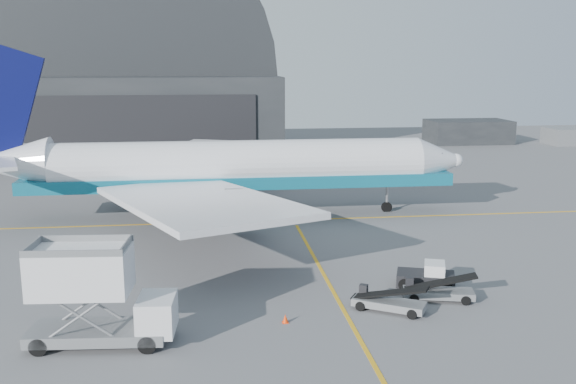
{
  "coord_description": "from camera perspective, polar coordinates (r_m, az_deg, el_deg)",
  "views": [
    {
      "loc": [
        -7.54,
        -35.84,
        14.06
      ],
      "look_at": [
        -1.67,
        10.73,
        4.5
      ],
      "focal_mm": 40.0,
      "sensor_mm": 36.0,
      "label": 1
    }
  ],
  "objects": [
    {
      "name": "ground",
      "position": [
        39.23,
        4.45,
        -9.53
      ],
      "size": [
        200.0,
        200.0,
        0.0
      ],
      "primitive_type": "plane",
      "color": "#565659",
      "rests_on": "ground"
    },
    {
      "name": "taxi_lines",
      "position": [
        51.06,
        1.6,
        -4.47
      ],
      "size": [
        80.0,
        42.12,
        0.02
      ],
      "color": "gold",
      "rests_on": "ground"
    },
    {
      "name": "hangar",
      "position": [
        101.91,
        -15.51,
        8.56
      ],
      "size": [
        50.0,
        28.3,
        28.0
      ],
      "color": "black",
      "rests_on": "ground"
    },
    {
      "name": "distant_bldg_a",
      "position": [
        117.9,
        15.64,
        4.24
      ],
      "size": [
        14.0,
        8.0,
        4.0
      ],
      "primitive_type": "cube",
      "color": "black",
      "rests_on": "ground"
    },
    {
      "name": "distant_bldg_b",
      "position": [
        122.03,
        23.77,
        3.92
      ],
      "size": [
        8.0,
        6.0,
        2.8
      ],
      "primitive_type": "cube",
      "color": "slate",
      "rests_on": "ground"
    },
    {
      "name": "airliner",
      "position": [
        58.83,
        -6.11,
        2.15
      ],
      "size": [
        46.41,
        45.01,
        16.29
      ],
      "color": "white",
      "rests_on": "ground"
    },
    {
      "name": "catering_truck",
      "position": [
        33.88,
        -16.76,
        -8.88
      ],
      "size": [
        7.48,
        3.28,
        5.02
      ],
      "rotation": [
        0.0,
        0.0,
        -0.08
      ],
      "color": "slate",
      "rests_on": "ground"
    },
    {
      "name": "pushback_tug",
      "position": [
        42.0,
        12.27,
        -7.42
      ],
      "size": [
        4.04,
        3.08,
        1.66
      ],
      "rotation": [
        0.0,
        0.0,
        -0.33
      ],
      "color": "black",
      "rests_on": "ground"
    },
    {
      "name": "belt_loader_a",
      "position": [
        39.94,
        13.16,
        -8.62
      ],
      "size": [
        4.5,
        2.31,
        1.68
      ],
      "rotation": [
        0.0,
        0.0,
        -0.23
      ],
      "color": "slate",
      "rests_on": "ground"
    },
    {
      "name": "belt_loader_b",
      "position": [
        37.78,
        8.9,
        -9.64
      ],
      "size": [
        4.26,
        3.33,
        1.68
      ],
      "rotation": [
        0.0,
        0.0,
        -0.54
      ],
      "color": "slate",
      "rests_on": "ground"
    },
    {
      "name": "traffic_cone",
      "position": [
        35.81,
        -0.24,
        -11.2
      ],
      "size": [
        0.34,
        0.34,
        0.49
      ],
      "color": "#FF3908",
      "rests_on": "ground"
    }
  ]
}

